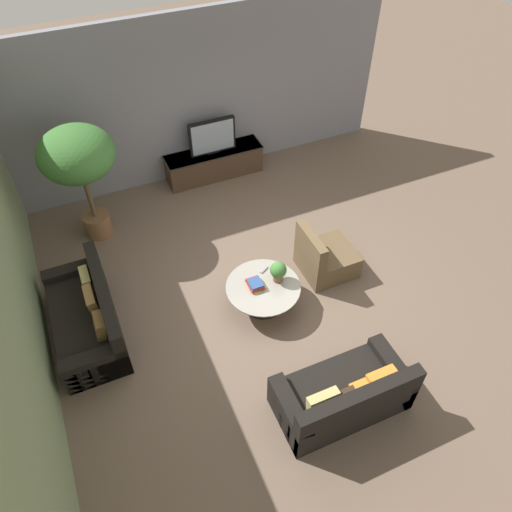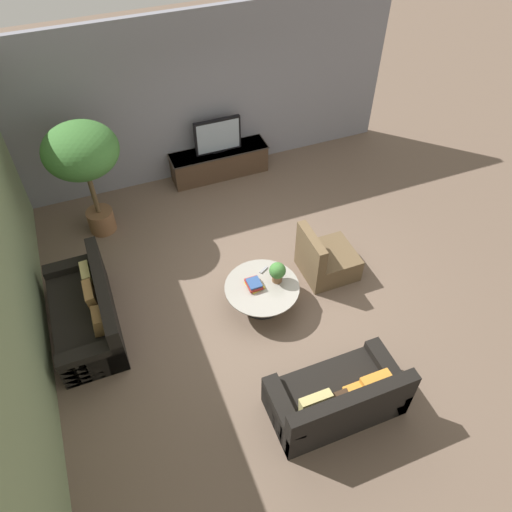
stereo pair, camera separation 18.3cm
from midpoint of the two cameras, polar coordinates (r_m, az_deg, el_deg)
name	(u,v)px [view 2 (the right image)]	position (r m, az deg, el deg)	size (l,w,h in m)	color
ground_plane	(265,285)	(7.74, 1.67, -3.33)	(24.00, 24.00, 0.00)	brown
back_wall_stone	(196,98)	(9.22, -6.34, 17.51)	(7.40, 0.12, 3.00)	gray
side_wall_left	(7,267)	(6.60, -25.87, -1.19)	(0.12, 7.40, 3.00)	gray
media_console	(219,162)	(9.67, -3.66, 10.64)	(1.85, 0.50, 0.54)	#473323
television	(218,136)	(9.34, -3.83, 13.54)	(0.87, 0.13, 0.65)	black
coffee_table	(262,292)	(7.28, 1.41, -4.12)	(1.09, 1.09, 0.40)	black
couch_by_wall	(88,313)	(7.38, -18.02, -6.26)	(0.84, 1.84, 0.84)	black
couch_near_entry	(337,398)	(6.41, 10.12, -15.75)	(1.62, 0.84, 0.84)	black
armchair_wicker	(325,260)	(7.81, 8.60, -0.44)	(0.80, 0.76, 0.86)	brown
potted_palm_tall	(82,156)	(8.08, -18.64, 10.79)	(1.15, 1.15, 2.01)	brown
potted_plant_tabletop	(277,272)	(7.14, 3.20, -1.80)	(0.24, 0.24, 0.34)	brown
book_stack	(254,284)	(7.16, 0.52, -3.23)	(0.24, 0.28, 0.09)	gold
remote_black	(275,270)	(7.41, 2.91, -1.57)	(0.04, 0.16, 0.02)	black
remote_silver	(264,270)	(7.40, 1.59, -1.60)	(0.04, 0.16, 0.02)	gray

